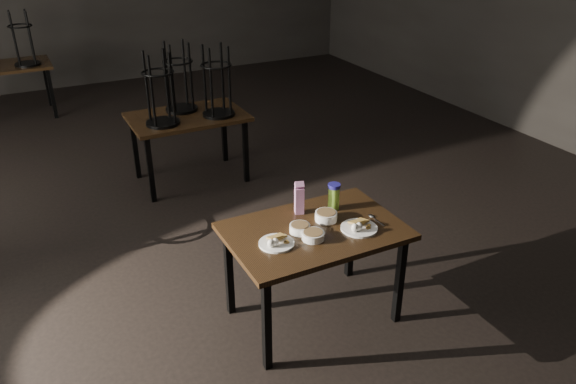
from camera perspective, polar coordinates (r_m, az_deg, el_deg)
main_table at (r=3.89m, az=2.70°, el=-4.74°), size 1.20×0.80×0.75m
plate_left at (r=3.66m, az=-1.19°, el=-5.07°), size 0.23×0.23×0.08m
plate_right at (r=3.85m, az=7.24°, el=-3.50°), size 0.25×0.25×0.08m
bowl_near at (r=3.79m, az=1.21°, el=-3.68°), size 0.14×0.14×0.06m
bowl_far at (r=3.94m, az=3.89°, el=-2.43°), size 0.16×0.16×0.06m
bowl_big at (r=3.72m, az=2.56°, el=-4.41°), size 0.15×0.15×0.05m
juice_carton at (r=3.98m, az=1.15°, el=-0.66°), size 0.08×0.08×0.25m
water_bottle at (r=4.05m, az=4.67°, el=-0.43°), size 0.10×0.10×0.20m
spoon at (r=4.02m, az=8.57°, el=-2.52°), size 0.04×0.18×0.01m
bg_table_right at (r=6.04m, az=-10.20°, el=7.91°), size 1.20×0.80×1.48m
bg_table_far at (r=8.84m, az=-26.90°, el=11.38°), size 1.20×0.80×1.48m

